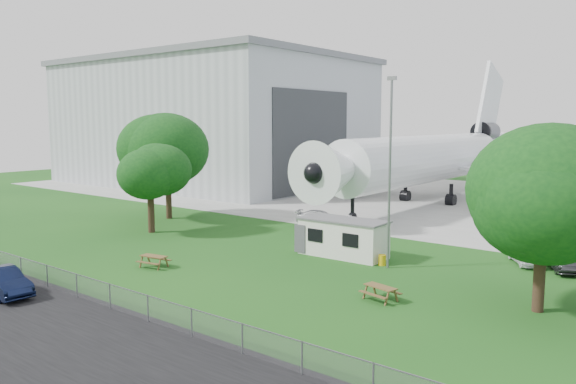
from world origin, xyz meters
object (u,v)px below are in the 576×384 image
Objects in this scene: picnic_west at (154,267)px; car_centre_sedan at (3,282)px; site_cabin at (343,238)px; airliner at (432,157)px; hangar at (213,121)px; picnic_east at (380,300)px.

picnic_west is 9.01m from car_centre_sedan.
site_cabin reaches higher than picnic_west.
picnic_west is (-1.78, -38.81, -5.27)m from airliner.
site_cabin is at bearing -23.52° from car_centre_sedan.
car_centre_sedan is (32.52, -47.78, -8.66)m from hangar.
airliner is at bearing -0.61° from car_centre_sedan.
picnic_east is at bearing -46.07° from site_cabin.
picnic_east is at bearing 1.20° from picnic_west.
car_centre_sedan is at bearing -117.05° from site_cabin.
airliner is 39.21m from picnic_west.
hangar is 0.90× the size of airliner.
hangar reaches higher than car_centre_sedan.
car_centre_sedan is (-16.47, -11.86, 0.74)m from picnic_east.
airliner reaches higher than picnic_west.
picnic_east is (13.02, -35.77, -5.27)m from airliner.
hangar is at bearing 179.78° from airliner.
site_cabin reaches higher than picnic_east.
car_centre_sedan is at bearing -94.14° from airliner.
site_cabin is (42.19, -28.85, -8.09)m from hangar.
picnic_west is 1.00× the size of picnic_east.
picnic_west is at bearing -7.17° from car_centre_sedan.
hangar is 52.67m from picnic_west.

